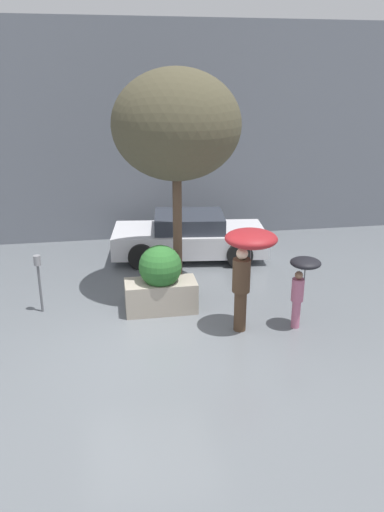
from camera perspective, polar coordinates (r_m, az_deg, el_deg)
ground_plane at (r=9.08m, az=-4.99°, el=-10.03°), size 40.00×40.00×0.00m
building_facade at (r=14.46m, az=-7.65°, el=13.62°), size 18.00×0.30×6.00m
planter_box at (r=10.03m, az=-3.61°, el=-2.89°), size 1.44×0.86×1.39m
person_adult at (r=8.96m, az=6.41°, el=0.26°), size 0.94×0.94×1.96m
person_child at (r=9.39m, az=12.46°, el=-2.42°), size 0.56×0.56×1.41m
parked_car_near at (r=13.14m, az=-0.34°, el=2.27°), size 4.13×2.33×1.16m
street_tree at (r=10.31m, az=-1.79°, el=14.66°), size 2.61×2.61×4.71m
parking_meter at (r=10.34m, az=-17.16°, el=-1.71°), size 0.14×0.14×1.21m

